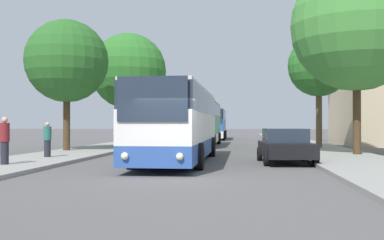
% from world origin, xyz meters
% --- Properties ---
extents(ground_plane, '(300.00, 300.00, 0.00)m').
position_xyz_m(ground_plane, '(0.00, 0.00, 0.00)').
color(ground_plane, '#565454').
rests_on(ground_plane, ground).
extents(bus_front, '(2.88, 11.87, 3.22)m').
position_xyz_m(bus_front, '(-0.64, 5.87, 1.73)').
color(bus_front, '#2D519E').
rests_on(bus_front, ground_plane).
extents(bus_middle, '(2.93, 10.94, 3.44)m').
position_xyz_m(bus_middle, '(-1.00, 20.95, 1.83)').
color(bus_middle, silver).
rests_on(bus_middle, ground_plane).
extents(bus_rear, '(2.84, 10.96, 3.30)m').
position_xyz_m(bus_rear, '(-0.85, 36.19, 1.76)').
color(bus_rear, silver).
rests_on(bus_rear, ground_plane).
extents(parked_car_right_near, '(2.33, 4.30, 1.49)m').
position_xyz_m(parked_car_right_near, '(4.03, 5.64, 0.77)').
color(parked_car_right_near, black).
rests_on(parked_car_right_near, ground_plane).
extents(pedestrian_waiting_near, '(0.36, 0.36, 1.81)m').
position_xyz_m(pedestrian_waiting_near, '(-6.81, 2.23, 1.07)').
color(pedestrian_waiting_near, '#23232D').
rests_on(pedestrian_waiting_near, sidewalk_left).
extents(pedestrian_waiting_far, '(0.36, 0.36, 1.63)m').
position_xyz_m(pedestrian_waiting_far, '(-6.88, 6.18, 0.97)').
color(pedestrian_waiting_far, '#23232D').
rests_on(pedestrian_waiting_far, sidewalk_left).
extents(tree_left_near, '(4.87, 4.87, 7.70)m').
position_xyz_m(tree_left_near, '(-8.08, 11.55, 5.40)').
color(tree_left_near, '#47331E').
rests_on(tree_left_near, sidewalk_left).
extents(tree_left_far, '(5.45, 5.45, 8.11)m').
position_xyz_m(tree_left_far, '(-5.92, 17.75, 5.52)').
color(tree_left_far, '#513D23').
rests_on(tree_left_far, sidewalk_left).
extents(tree_right_near, '(4.06, 4.06, 7.43)m').
position_xyz_m(tree_right_near, '(7.28, 16.33, 5.52)').
color(tree_right_near, brown).
rests_on(tree_right_near, sidewalk_right).
extents(tree_right_mid, '(6.69, 6.69, 9.93)m').
position_xyz_m(tree_right_mid, '(8.04, 9.71, 6.72)').
color(tree_right_mid, '#47331E').
rests_on(tree_right_mid, sidewalk_right).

